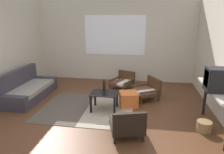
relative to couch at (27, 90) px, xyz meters
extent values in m
plane|color=#56331E|center=(2.09, -0.97, -0.22)|extent=(7.80, 7.80, 0.00)
cube|color=beige|center=(2.09, 2.09, 1.13)|extent=(5.60, 0.12, 2.70)
cube|color=white|center=(2.09, 2.02, 1.31)|extent=(2.00, 0.01, 1.28)
cube|color=#4C4238|center=(1.24, -0.41, -0.22)|extent=(1.08, 1.85, 0.01)
cube|color=gray|center=(2.32, -0.41, -0.22)|extent=(1.08, 1.85, 0.01)
cube|color=#38333D|center=(0.07, 0.00, -0.11)|extent=(0.80, 1.81, 0.23)
cube|color=gray|center=(0.10, 0.00, 0.05)|extent=(0.69, 1.63, 0.10)
cube|color=#38333D|center=(-0.26, 0.00, 0.21)|extent=(0.15, 1.81, 0.64)
cube|color=#38333D|center=(0.07, 0.82, -0.04)|extent=(0.79, 0.18, 0.36)
cube|color=#38333D|center=(0.08, -0.81, -0.04)|extent=(0.79, 0.18, 0.36)
cube|color=black|center=(2.20, -0.44, 0.19)|extent=(0.62, 0.50, 0.02)
cube|color=black|center=(1.93, -0.23, -0.02)|extent=(0.04, 0.04, 0.41)
cube|color=black|center=(2.47, -0.23, -0.02)|extent=(0.04, 0.04, 0.41)
cube|color=black|center=(1.93, -0.65, -0.02)|extent=(0.04, 0.04, 0.41)
cube|color=black|center=(2.47, -0.65, -0.02)|extent=(0.04, 0.04, 0.41)
cylinder|color=#472D19|center=(2.54, 0.82, -0.16)|extent=(0.04, 0.04, 0.12)
cylinder|color=#472D19|center=(2.10, 1.03, -0.16)|extent=(0.04, 0.04, 0.12)
cylinder|color=#472D19|center=(2.77, 1.32, -0.16)|extent=(0.04, 0.04, 0.12)
cylinder|color=#472D19|center=(2.33, 1.53, -0.16)|extent=(0.04, 0.04, 0.12)
cube|color=#472D19|center=(2.43, 1.18, -0.08)|extent=(0.78, 0.81, 0.05)
cube|color=silver|center=(2.52, 1.12, -0.02)|extent=(0.41, 0.59, 0.06)
cube|color=brown|center=(2.33, 1.20, -0.02)|extent=(0.41, 0.59, 0.06)
cube|color=#472D19|center=(2.55, 1.43, 0.11)|extent=(0.55, 0.31, 0.32)
cube|color=#472D19|center=(2.67, 1.06, 0.04)|extent=(0.31, 0.59, 0.04)
cube|color=#472D19|center=(2.19, 1.29, 0.04)|extent=(0.31, 0.59, 0.04)
cylinder|color=black|center=(2.50, -1.28, -0.16)|extent=(0.04, 0.04, 0.13)
cylinder|color=black|center=(2.98, -1.14, -0.16)|extent=(0.04, 0.04, 0.13)
cylinder|color=black|center=(2.63, -1.75, -0.16)|extent=(0.04, 0.04, 0.13)
cylinder|color=black|center=(3.11, -1.61, -0.16)|extent=(0.04, 0.04, 0.13)
cube|color=black|center=(2.81, -1.44, -0.07)|extent=(0.71, 0.70, 0.05)
cube|color=beige|center=(2.70, -1.45, -0.02)|extent=(0.32, 0.54, 0.06)
cube|color=#2D3856|center=(2.90, -1.40, -0.02)|extent=(0.32, 0.54, 0.06)
cube|color=black|center=(2.88, -1.69, 0.15)|extent=(0.58, 0.23, 0.39)
cube|color=black|center=(2.55, -1.52, 0.04)|extent=(0.20, 0.56, 0.04)
cube|color=black|center=(3.07, -1.37, 0.04)|extent=(0.20, 0.56, 0.04)
cylinder|color=#472D19|center=(3.05, 0.03, -0.14)|extent=(0.04, 0.04, 0.16)
cylinder|color=#472D19|center=(2.78, 0.50, -0.14)|extent=(0.04, 0.04, 0.16)
cylinder|color=#472D19|center=(3.49, 0.29, -0.14)|extent=(0.04, 0.04, 0.16)
cylinder|color=#472D19|center=(3.23, 0.75, -0.14)|extent=(0.04, 0.04, 0.16)
cube|color=#472D19|center=(3.14, 0.39, -0.04)|extent=(0.82, 0.83, 0.05)
cube|color=beige|center=(3.17, 0.29, 0.02)|extent=(0.56, 0.44, 0.06)
cube|color=brown|center=(3.07, 0.48, 0.02)|extent=(0.56, 0.44, 0.06)
cube|color=#472D19|center=(3.37, 0.53, 0.16)|extent=(0.37, 0.57, 0.35)
cube|color=#472D19|center=(3.28, 0.14, 0.08)|extent=(0.54, 0.33, 0.04)
cube|color=#472D19|center=(2.99, 0.64, 0.08)|extent=(0.54, 0.33, 0.04)
cube|color=#D1662D|center=(2.74, -0.10, -0.05)|extent=(0.51, 0.51, 0.34)
cube|color=beige|center=(4.43, -1.00, 0.59)|extent=(0.36, 1.47, 0.04)
cylinder|color=black|center=(4.43, -0.32, 0.18)|extent=(0.06, 0.06, 0.80)
cube|color=black|center=(4.43, -1.14, 0.82)|extent=(0.55, 0.33, 0.42)
cube|color=black|center=(4.17, -1.14, 0.84)|extent=(0.01, 0.26, 0.29)
cylinder|color=brown|center=(4.43, -0.73, 0.72)|extent=(0.22, 0.22, 0.22)
cylinder|color=brown|center=(4.43, -0.73, 0.90)|extent=(0.09, 0.09, 0.13)
cylinder|color=black|center=(2.17, -0.30, 0.31)|extent=(0.07, 0.07, 0.22)
cylinder|color=black|center=(2.17, -0.30, 0.46)|extent=(0.03, 0.03, 0.06)
cylinder|color=olive|center=(4.25, -1.08, -0.12)|extent=(0.27, 0.27, 0.20)
camera|label=1|loc=(3.07, -4.82, 1.86)|focal=33.10mm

